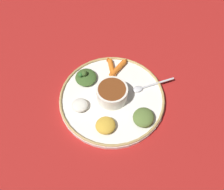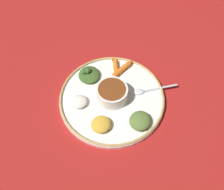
{
  "view_description": "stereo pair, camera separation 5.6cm",
  "coord_description": "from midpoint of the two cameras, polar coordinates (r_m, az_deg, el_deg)",
  "views": [
    {
      "loc": [
        -0.44,
        0.04,
        0.7
      ],
      "look_at": [
        0.0,
        0.0,
        0.03
      ],
      "focal_mm": 40.62,
      "sensor_mm": 36.0,
      "label": 1
    },
    {
      "loc": [
        -0.44,
        -0.02,
        0.7
      ],
      "look_at": [
        0.0,
        0.0,
        0.03
      ],
      "focal_mm": 40.62,
      "sensor_mm": 36.0,
      "label": 2
    }
  ],
  "objects": [
    {
      "name": "spoon",
      "position": [
        0.84,
        10.07,
        1.0
      ],
      "size": [
        0.05,
        0.15,
        0.01
      ],
      "color": "silver",
      "rests_on": "platter"
    },
    {
      "name": "mound_rice_white",
      "position": [
        0.8,
        -5.46,
        -1.62
      ],
      "size": [
        0.07,
        0.07,
        0.02
      ],
      "primitive_type": "ellipsoid",
      "rotation": [
        0.0,
        0.0,
        0.41
      ],
      "color": "silver",
      "rests_on": "platter"
    },
    {
      "name": "mound_lentil_yellow",
      "position": [
        0.75,
        -0.34,
        -6.74
      ],
      "size": [
        0.08,
        0.08,
        0.03
      ],
      "primitive_type": "ellipsoid",
      "rotation": [
        0.0,
        0.0,
        0.49
      ],
      "color": "gold",
      "rests_on": "platter"
    },
    {
      "name": "greens_pile",
      "position": [
        0.85,
        -3.38,
        4.55
      ],
      "size": [
        0.08,
        0.08,
        0.04
      ],
      "color": "#385623",
      "rests_on": "platter"
    },
    {
      "name": "center_bowl",
      "position": [
        0.79,
        2.01,
        0.34
      ],
      "size": [
        0.1,
        0.1,
        0.05
      ],
      "color": "silver",
      "rests_on": "platter"
    },
    {
      "name": "carrot_outer",
      "position": [
        0.88,
        2.68,
        6.36
      ],
      "size": [
        0.08,
        0.02,
        0.02
      ],
      "color": "orange",
      "rests_on": "platter"
    },
    {
      "name": "platter",
      "position": [
        0.82,
        1.94,
        -0.94
      ],
      "size": [
        0.34,
        0.34,
        0.01
      ],
      "primitive_type": "cylinder",
      "color": "white",
      "rests_on": "ground_plane"
    },
    {
      "name": "ground_plane",
      "position": [
        0.83,
        1.93,
        -1.2
      ],
      "size": [
        2.4,
        2.4,
        0.0
      ],
      "primitive_type": "plane",
      "color": "maroon"
    },
    {
      "name": "mound_collards",
      "position": [
        0.76,
        8.44,
        -5.87
      ],
      "size": [
        0.09,
        0.09,
        0.03
      ],
      "primitive_type": "ellipsoid",
      "rotation": [
        0.0,
        0.0,
        2.63
      ],
      "color": "#567033",
      "rests_on": "platter"
    },
    {
      "name": "carrot_near_spoon",
      "position": [
        0.88,
        4.38,
        5.93
      ],
      "size": [
        0.08,
        0.08,
        0.02
      ],
      "color": "orange",
      "rests_on": "platter"
    },
    {
      "name": "platter_rim",
      "position": [
        0.81,
        1.96,
        -0.57
      ],
      "size": [
        0.34,
        0.34,
        0.01
      ],
      "primitive_type": "torus",
      "color": "tan",
      "rests_on": "platter"
    }
  ]
}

